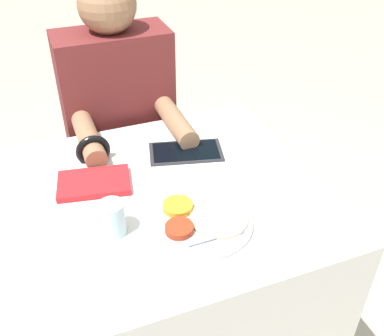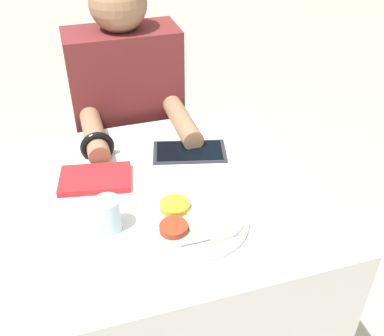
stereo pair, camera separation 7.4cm
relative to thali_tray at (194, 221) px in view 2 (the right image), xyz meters
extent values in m
cube|color=silver|center=(-0.17, 0.16, -0.39)|extent=(1.15, 0.82, 0.75)
cylinder|color=#B7BABF|center=(0.00, 0.00, 0.00)|extent=(0.29, 0.29, 0.01)
cylinder|color=gold|center=(-0.04, 0.06, 0.01)|extent=(0.08, 0.08, 0.02)
cylinder|color=#A83319|center=(-0.06, -0.02, 0.01)|extent=(0.07, 0.07, 0.02)
cylinder|color=beige|center=(0.05, -0.02, 0.00)|extent=(0.16, 0.16, 0.01)
cylinder|color=#B7BABF|center=(0.01, -0.08, 0.01)|extent=(0.14, 0.01, 0.01)
sphere|color=#B7BABF|center=(0.08, -0.08, 0.01)|extent=(0.02, 0.02, 0.02)
cube|color=silver|center=(-0.23, 0.26, 0.00)|extent=(0.23, 0.17, 0.01)
cube|color=red|center=(-0.23, 0.26, 0.00)|extent=(0.23, 0.17, 0.02)
cube|color=#28282D|center=(0.09, 0.33, 0.00)|extent=(0.26, 0.18, 0.01)
cube|color=black|center=(0.09, 0.33, 0.00)|extent=(0.23, 0.16, 0.00)
cube|color=black|center=(-0.05, 0.71, -0.54)|extent=(0.37, 0.22, 0.44)
cube|color=maroon|center=(-0.05, 0.71, -0.02)|extent=(0.41, 0.20, 0.61)
sphere|color=#936B4C|center=(-0.05, 0.71, 0.38)|extent=(0.20, 0.20, 0.20)
cylinder|color=#936B4C|center=(-0.20, 0.48, 0.03)|extent=(0.07, 0.30, 0.07)
cylinder|color=#936B4C|center=(0.10, 0.48, 0.03)|extent=(0.07, 0.30, 0.07)
torus|color=black|center=(-0.20, 0.40, 0.03)|extent=(0.11, 0.02, 0.11)
cylinder|color=silver|center=(-0.22, 0.05, 0.04)|extent=(0.07, 0.07, 0.09)
camera|label=1|loc=(-0.34, -0.82, 0.81)|focal=42.00mm
camera|label=2|loc=(-0.27, -0.85, 0.81)|focal=42.00mm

